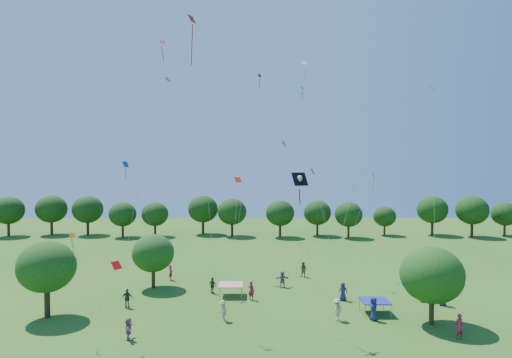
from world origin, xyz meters
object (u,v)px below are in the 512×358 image
object	(u,v)px
near_tree_north	(153,253)
pirate_kite	(300,181)
tent_blue	(375,301)
near_tree_east	(432,275)
red_high_kite	(196,75)
tent_red_stripe	(231,285)
near_tree_west	(47,267)

from	to	relation	value
near_tree_north	pirate_kite	world-z (taller)	pirate_kite
tent_blue	pirate_kite	distance (m)	12.32
near_tree_east	red_high_kite	size ratio (longest dim) A/B	0.27
near_tree_east	pirate_kite	world-z (taller)	pirate_kite
tent_red_stripe	pirate_kite	world-z (taller)	pirate_kite
near_tree_north	pirate_kite	distance (m)	18.89
near_tree_west	tent_blue	world-z (taller)	near_tree_west
near_tree_east	red_high_kite	xyz separation A→B (m)	(-17.78, 0.67, 15.11)
tent_blue	red_high_kite	xyz separation A→B (m)	(-14.16, -1.87, 17.85)
near_tree_north	tent_blue	bearing A→B (deg)	-21.48
pirate_kite	tent_blue	bearing A→B (deg)	28.84
tent_blue	red_high_kite	size ratio (longest dim) A/B	0.10
near_tree_north	tent_blue	world-z (taller)	near_tree_north
near_tree_north	near_tree_east	bearing A→B (deg)	-23.81
near_tree_west	near_tree_north	xyz separation A→B (m)	(6.53, 8.50, -0.61)
near_tree_north	tent_blue	distance (m)	21.24
near_tree_east	tent_red_stripe	bearing A→B (deg)	154.22
near_tree_east	tent_red_stripe	world-z (taller)	near_tree_east
red_high_kite	near_tree_north	bearing A→B (deg)	119.73
near_tree_east	red_high_kite	bearing A→B (deg)	177.85
pirate_kite	near_tree_east	bearing A→B (deg)	5.81
tent_red_stripe	red_high_kite	world-z (taller)	red_high_kite
pirate_kite	red_high_kite	distance (m)	11.21
pirate_kite	red_high_kite	bearing A→B (deg)	167.59
near_tree_west	near_tree_east	xyz separation A→B (m)	(29.79, -1.76, -0.27)
near_tree_east	tent_blue	bearing A→B (deg)	145.04
tent_red_stripe	near_tree_west	bearing A→B (deg)	-158.03
near_tree_north	red_high_kite	xyz separation A→B (m)	(5.48, -9.60, 15.46)
near_tree_west	near_tree_east	world-z (taller)	near_tree_west
near_tree_west	near_tree_east	distance (m)	29.84
near_tree_north	red_high_kite	bearing A→B (deg)	-60.27
near_tree_east	tent_blue	world-z (taller)	near_tree_east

